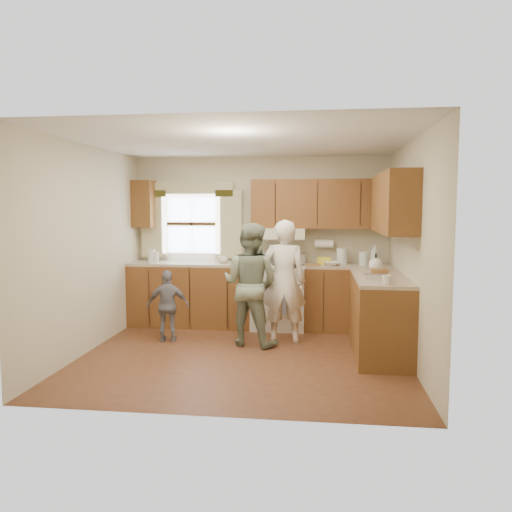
# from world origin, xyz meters

# --- Properties ---
(room) EXTENTS (3.80, 3.80, 3.80)m
(room) POSITION_xyz_m (0.00, 0.00, 1.25)
(room) COLOR #4D2D18
(room) RESTS_ON ground
(kitchen_fixtures) EXTENTS (3.80, 2.25, 2.15)m
(kitchen_fixtures) POSITION_xyz_m (0.61, 1.08, 0.84)
(kitchen_fixtures) COLOR #4B2310
(kitchen_fixtures) RESTS_ON ground
(stove) EXTENTS (0.76, 0.67, 1.07)m
(stove) POSITION_xyz_m (0.30, 1.44, 0.47)
(stove) COLOR silver
(stove) RESTS_ON ground
(woman_left) EXTENTS (0.60, 0.41, 1.60)m
(woman_left) POSITION_xyz_m (0.43, 0.66, 0.80)
(woman_left) COLOR white
(woman_left) RESTS_ON ground
(woman_right) EXTENTS (0.90, 0.79, 1.56)m
(woman_right) POSITION_xyz_m (0.01, 0.50, 0.78)
(woman_right) COLOR #223B29
(woman_right) RESTS_ON ground
(child) EXTENTS (0.58, 0.31, 0.94)m
(child) POSITION_xyz_m (-1.07, 0.51, 0.47)
(child) COLOR slate
(child) RESTS_ON ground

